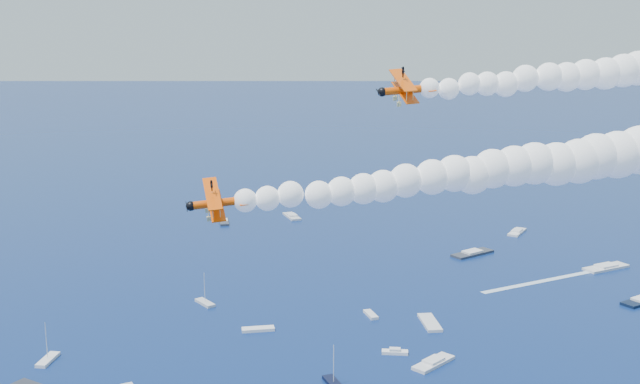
% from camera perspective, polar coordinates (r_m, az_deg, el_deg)
% --- Properties ---
extents(biplane_lead, '(11.07, 11.78, 7.44)m').
position_cam_1_polar(biplane_lead, '(100.28, 6.34, 7.40)').
color(biplane_lead, '#E44B04').
extents(biplane_trail, '(10.13, 10.62, 6.71)m').
position_cam_1_polar(biplane_trail, '(84.52, -7.46, -0.80)').
color(biplane_trail, '#ED4C04').
extents(smoke_trail_trail, '(66.38, 65.00, 11.37)m').
position_cam_1_polar(smoke_trail_trail, '(91.80, 12.57, 1.57)').
color(smoke_trail_trail, white).
extents(spectator_boats, '(231.69, 184.89, 0.70)m').
position_cam_1_polar(spectator_boats, '(192.82, 11.30, -9.00)').
color(spectator_boats, silver).
rests_on(spectator_boats, ground).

